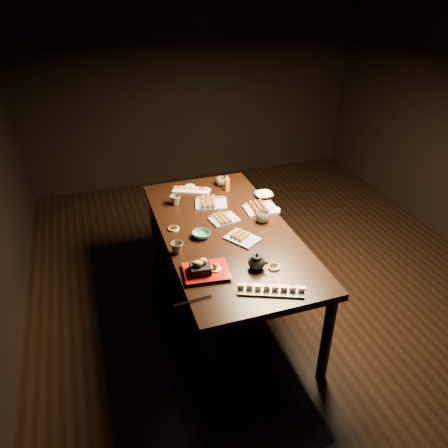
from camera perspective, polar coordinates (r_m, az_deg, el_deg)
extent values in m
plane|color=black|center=(3.75, 6.81, -9.08)|extent=(5.00, 5.00, 0.00)
cube|color=black|center=(3.35, 0.27, -6.22)|extent=(1.39, 1.99, 0.75)
imported|color=#2A8169|center=(3.05, -2.97, -1.38)|extent=(0.17, 0.17, 0.04)
imported|color=#F0DEC4|center=(3.59, 5.23, 3.77)|extent=(0.15, 0.15, 0.03)
imported|color=#51493E|center=(2.89, -6.15, -3.11)|extent=(0.08, 0.08, 0.08)
imported|color=#51493E|center=(3.23, 5.04, 0.93)|extent=(0.15, 0.15, 0.08)
imported|color=#51493E|center=(3.48, -6.39, 3.13)|extent=(0.11, 0.11, 0.08)
imported|color=#51493E|center=(3.76, -0.36, 5.55)|extent=(0.12, 0.12, 0.07)
cylinder|color=brown|center=(3.66, 0.40, 5.38)|extent=(0.05, 0.05, 0.14)
cylinder|color=white|center=(3.16, -6.58, -0.61)|extent=(0.09, 0.09, 0.01)
cylinder|color=white|center=(3.41, 6.72, 1.88)|extent=(0.10, 0.10, 0.01)
cylinder|color=white|center=(2.77, 6.52, -5.60)|extent=(0.11, 0.11, 0.01)
cylinder|color=white|center=(3.75, -4.46, 4.87)|extent=(0.12, 0.12, 0.02)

